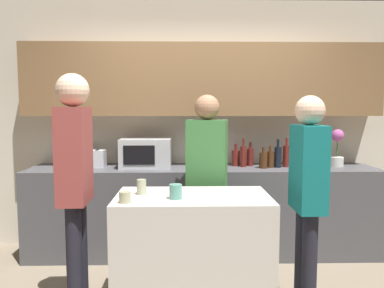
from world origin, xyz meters
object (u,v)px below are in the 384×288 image
(cup_0, at_px, (176,192))
(bottle_2, at_px, (250,157))
(person_center, at_px, (207,171))
(bottle_6, at_px, (286,156))
(cup_1, at_px, (125,197))
(bottle_1, at_px, (243,156))
(microwave, at_px, (146,153))
(bottle_0, at_px, (236,158))
(bottle_7, at_px, (294,156))
(potted_plant, at_px, (337,148))
(bottle_5, at_px, (278,157))
(cup_2, at_px, (141,187))
(person_left, at_px, (308,187))
(person_right, at_px, (75,174))
(bottle_3, at_px, (263,160))
(toaster, at_px, (93,159))
(bottle_4, at_px, (270,159))

(cup_0, bearing_deg, bottle_2, 61.30)
(bottle_2, distance_m, person_center, 0.89)
(bottle_6, distance_m, cup_1, 2.05)
(bottle_1, xyz_separation_m, cup_1, (-1.02, -1.44, -0.09))
(microwave, relative_size, bottle_0, 2.23)
(bottle_1, distance_m, bottle_6, 0.45)
(bottle_7, bearing_deg, potted_plant, 1.92)
(bottle_5, relative_size, cup_2, 2.66)
(bottle_1, relative_size, cup_2, 2.71)
(person_left, bearing_deg, person_right, 90.83)
(bottle_0, xyz_separation_m, bottle_7, (0.60, -0.08, 0.03))
(cup_2, bearing_deg, microwave, 94.12)
(microwave, relative_size, person_right, 0.29)
(potted_plant, xyz_separation_m, bottle_2, (-0.91, 0.06, -0.10))
(bottle_5, relative_size, person_left, 0.18)
(bottle_0, bearing_deg, bottle_3, -32.88)
(potted_plant, xyz_separation_m, bottle_3, (-0.80, -0.11, -0.11))
(microwave, bearing_deg, toaster, 179.84)
(bottle_7, height_order, person_left, person_left)
(cup_2, bearing_deg, bottle_3, 44.21)
(toaster, relative_size, bottle_0, 1.11)
(microwave, distance_m, bottle_3, 1.22)
(bottle_2, bearing_deg, potted_plant, -3.88)
(bottle_5, xyz_separation_m, cup_0, (-1.04, -1.29, -0.08))
(bottle_1, height_order, cup_1, bottle_1)
(bottle_0, bearing_deg, person_left, -75.10)
(cup_1, bearing_deg, toaster, 111.26)
(bottle_2, relative_size, person_right, 0.14)
(bottle_1, height_order, bottle_2, bottle_1)
(person_right, bearing_deg, bottle_3, 124.36)
(cup_1, distance_m, person_right, 0.44)
(bottle_1, distance_m, bottle_5, 0.36)
(potted_plant, distance_m, bottle_3, 0.82)
(person_center, bearing_deg, microwave, -34.75)
(microwave, height_order, bottle_2, microwave)
(bottle_2, bearing_deg, cup_2, -128.93)
(bottle_6, relative_size, person_center, 0.19)
(toaster, distance_m, cup_2, 1.36)
(microwave, xyz_separation_m, person_right, (-0.38, -1.26, -0.00))
(cup_2, xyz_separation_m, person_center, (0.51, 0.54, 0.02))
(bottle_2, bearing_deg, bottle_3, -57.81)
(bottle_6, height_order, cup_1, bottle_6)
(bottle_0, distance_m, person_right, 1.88)
(bottle_3, relative_size, bottle_4, 0.97)
(bottle_4, distance_m, cup_1, 1.90)
(microwave, xyz_separation_m, bottle_2, (1.11, 0.06, -0.05))
(bottle_2, xyz_separation_m, cup_2, (-1.02, -1.26, -0.06))
(bottle_1, bearing_deg, cup_2, -128.04)
(bottle_0, xyz_separation_m, bottle_5, (0.42, -0.12, 0.02))
(bottle_6, bearing_deg, person_center, -143.66)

